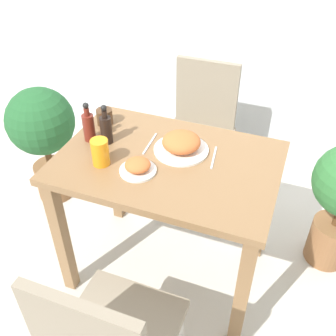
# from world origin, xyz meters

# --- Properties ---
(ground_plane) EXTENTS (16.00, 16.00, 0.00)m
(ground_plane) POSITION_xyz_m (0.00, 0.00, 0.00)
(ground_plane) COLOR beige
(dining_table) EXTENTS (1.01, 0.69, 0.78)m
(dining_table) POSITION_xyz_m (0.00, 0.00, 0.64)
(dining_table) COLOR olive
(dining_table) RESTS_ON ground_plane
(chair_far) EXTENTS (0.42, 0.42, 0.91)m
(chair_far) POSITION_xyz_m (-0.06, 0.74, 0.52)
(chair_far) COLOR gray
(chair_far) RESTS_ON ground_plane
(food_plate) EXTENTS (0.26, 0.26, 0.09)m
(food_plate) POSITION_xyz_m (0.03, 0.09, 0.82)
(food_plate) COLOR white
(food_plate) RESTS_ON dining_table
(side_plate) EXTENTS (0.16, 0.16, 0.06)m
(side_plate) POSITION_xyz_m (-0.09, -0.13, 0.80)
(side_plate) COLOR white
(side_plate) RESTS_ON dining_table
(drink_cup) EXTENTS (0.08, 0.08, 0.08)m
(drink_cup) POSITION_xyz_m (-0.41, 0.17, 0.82)
(drink_cup) COLOR #4C331E
(drink_cup) RESTS_ON dining_table
(juice_glass) EXTENTS (0.08, 0.08, 0.12)m
(juice_glass) POSITION_xyz_m (-0.27, -0.13, 0.84)
(juice_glass) COLOR orange
(juice_glass) RESTS_ON dining_table
(sauce_bottle) EXTENTS (0.06, 0.06, 0.20)m
(sauce_bottle) POSITION_xyz_m (-0.41, 0.02, 0.86)
(sauce_bottle) COLOR maroon
(sauce_bottle) RESTS_ON dining_table
(condiment_bottle) EXTENTS (0.06, 0.06, 0.20)m
(condiment_bottle) POSITION_xyz_m (-0.32, 0.03, 0.86)
(condiment_bottle) COLOR black
(condiment_bottle) RESTS_ON dining_table
(fork_utensil) EXTENTS (0.02, 0.18, 0.00)m
(fork_utensil) POSITION_xyz_m (-0.13, 0.09, 0.78)
(fork_utensil) COLOR silver
(fork_utensil) RESTS_ON dining_table
(spoon_utensil) EXTENTS (0.03, 0.17, 0.00)m
(spoon_utensil) POSITION_xyz_m (0.19, 0.09, 0.78)
(spoon_utensil) COLOR silver
(spoon_utensil) RESTS_ON dining_table
(potted_plant_left) EXTENTS (0.42, 0.42, 0.80)m
(potted_plant_left) POSITION_xyz_m (-0.96, 0.32, 0.52)
(potted_plant_left) COLOR brown
(potted_plant_left) RESTS_ON ground_plane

